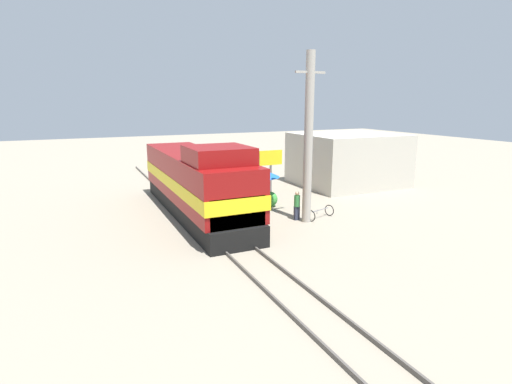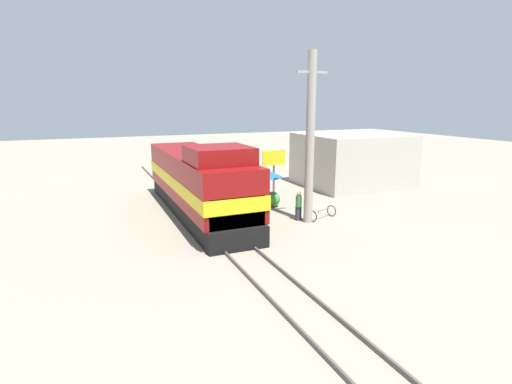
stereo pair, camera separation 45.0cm
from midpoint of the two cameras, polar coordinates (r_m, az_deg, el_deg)
name	(u,v)px [view 2 (the right image)]	position (r m, az deg, el deg)	size (l,w,h in m)	color
ground_plane	(212,226)	(22.05, -5.71, -4.81)	(120.00, 120.00, 0.00)	gray
rail_near	(199,226)	(21.83, -7.51, -4.83)	(0.08, 43.57, 0.15)	#4C4742
rail_far	(224,223)	(22.24, -3.95, -4.41)	(0.08, 43.57, 0.15)	#4C4742
locomotive	(199,183)	(23.76, -7.57, 1.33)	(3.21, 14.10, 4.50)	black
utility_pole	(310,139)	(21.94, 8.32, 7.50)	(1.80, 0.49, 9.25)	#9E998E
vendor_umbrella	(263,173)	(25.32, 1.56, 2.76)	(2.41, 2.41, 2.50)	#4C4C4C
billboard_sign	(274,162)	(28.11, 3.05, 4.29)	(1.76, 0.12, 3.31)	#595959
shrub_cluster	(272,199)	(25.73, 2.87, -1.04)	(0.99, 0.99, 0.99)	#388C38
person_bystander	(299,205)	(22.84, 6.66, -1.83)	(0.34, 0.34, 1.68)	#2D3347
bicycle	(322,213)	(23.43, 9.97, -3.00)	(1.88, 1.16, 0.66)	black
building_block_distant	(352,160)	(33.20, 13.95, 4.51)	(7.83, 6.80, 4.13)	#B7B2A3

